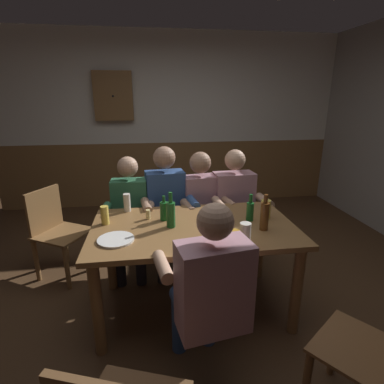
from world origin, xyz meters
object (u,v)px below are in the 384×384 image
person_3 (235,203)px  table_candle (148,214)px  chair_empty_near_left (381,356)px  pint_glass_0 (266,209)px  person_0 (130,212)px  bottle_3 (164,211)px  wall_dart_cabinet (113,96)px  person_2 (203,207)px  bottle_1 (171,214)px  pint_glass_3 (245,233)px  bottle_0 (265,215)px  plate_0 (116,240)px  dining_table (194,238)px  chair_empty_far_end (56,230)px  pint_glass_1 (234,238)px  pint_glass_4 (127,203)px  bottle_2 (250,210)px  pint_glass_2 (105,215)px  person_4 (209,289)px  person_1 (167,204)px

person_3 → table_candle: size_ratio=15.25×
chair_empty_near_left → pint_glass_0: bearing=63.1°
person_0 → bottle_3: size_ratio=5.70×
bottle_3 → wall_dart_cabinet: (-0.59, 2.48, 0.89)m
person_2 → chair_empty_near_left: 1.88m
bottle_1 → pint_glass_3: (0.49, -0.32, -0.04)m
person_2 → bottle_0: person_2 is taller
plate_0 → pint_glass_3: pint_glass_3 is taller
table_candle → pint_glass_3: (0.67, -0.51, 0.03)m
dining_table → chair_empty_far_end: (-1.26, 0.72, -0.18)m
person_2 → pint_glass_3: size_ratio=8.67×
chair_empty_near_left → pint_glass_1: bearing=92.6°
pint_glass_4 → pint_glass_3: bearing=-40.2°
bottle_2 → pint_glass_2: bottle_2 is taller
chair_empty_far_end → bottle_1: (1.08, -0.72, 0.40)m
wall_dart_cabinet → pint_glass_1: bearing=-71.0°
bottle_1 → bottle_2: size_ratio=1.26×
bottle_1 → bottle_2: 0.65m
table_candle → bottle_3: (0.13, -0.04, 0.04)m
person_0 → chair_empty_near_left: bearing=128.2°
bottle_1 → bottle_3: bearing=107.0°
pint_glass_4 → person_0: bearing=90.9°
person_0 → chair_empty_near_left: (1.33, -1.78, -0.17)m
bottle_3 → pint_glass_4: (-0.31, 0.24, -0.00)m
person_3 → table_candle: person_3 is taller
bottle_3 → pint_glass_0: bearing=-5.4°
dining_table → chair_empty_near_left: chair_empty_near_left is taller
person_0 → pint_glass_4: size_ratio=7.45×
dining_table → plate_0: plate_0 is taller
dining_table → bottle_0: bottle_0 is taller
pint_glass_0 → chair_empty_near_left: bearing=-81.0°
plate_0 → pint_glass_3: 0.91m
pint_glass_2 → bottle_3: bearing=2.4°
person_0 → person_4: bearing=112.3°
bottle_1 → pint_glass_4: (-0.36, 0.39, -0.03)m
person_2 → wall_dart_cabinet: size_ratio=1.72×
person_0 → person_2: (0.73, -0.00, 0.02)m
plate_0 → pint_glass_0: (1.19, 0.25, 0.07)m
bottle_2 → wall_dart_cabinet: wall_dart_cabinet is taller
person_3 → person_4: 1.49m
chair_empty_near_left → plate_0: chair_empty_near_left is taller
pint_glass_4 → wall_dart_cabinet: size_ratio=0.23×
dining_table → person_3: person_3 is taller
person_3 → pint_glass_3: 1.05m
person_1 → table_candle: size_ratio=15.84×
pint_glass_0 → pint_glass_3: pint_glass_0 is taller
bottle_1 → table_candle: bearing=133.7°
person_2 → pint_glass_0: size_ratio=7.73×
pint_glass_0 → pint_glass_3: bearing=-127.3°
person_1 → bottle_0: (0.69, -0.84, 0.18)m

